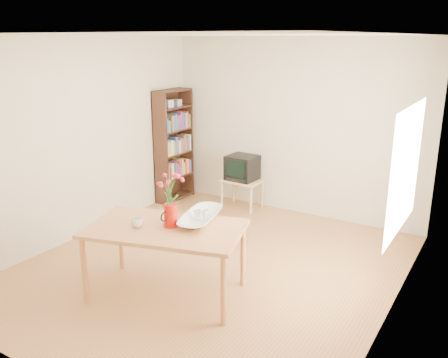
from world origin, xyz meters
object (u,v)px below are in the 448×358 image
Objects in this scene: pitcher at (171,216)px; television at (243,167)px; table at (165,234)px; mug at (137,223)px; bowl at (200,200)px.

pitcher reaches higher than television.
pitcher is at bearing 44.11° from table.
mug is (-0.27, -0.20, -0.06)m from pitcher.
pitcher is 0.48× the size of bowl.
bowl is 2.56m from television.
bowl is at bearing 171.20° from mug.
television is at bearing 113.07° from pitcher.
pitcher is 2.01× the size of mug.
pitcher is 2.75m from television.
table is 0.19m from pitcher.
television is (-0.41, 2.86, -0.14)m from mug.
table is 3.53× the size of bowl.
mug reaches higher than table.
mug is (-0.24, -0.15, 0.12)m from table.
bowl is at bearing 41.16° from table.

